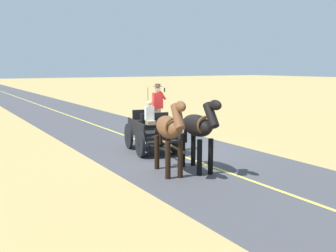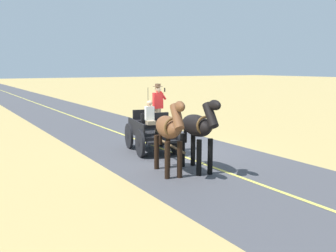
% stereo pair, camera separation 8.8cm
% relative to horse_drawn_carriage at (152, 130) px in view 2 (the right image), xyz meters
% --- Properties ---
extents(ground_plane, '(200.00, 200.00, 0.00)m').
position_rel_horse_drawn_carriage_xyz_m(ground_plane, '(-0.54, 0.53, -0.82)').
color(ground_plane, tan).
extents(road_surface, '(5.76, 160.00, 0.01)m').
position_rel_horse_drawn_carriage_xyz_m(road_surface, '(-0.54, 0.53, -0.81)').
color(road_surface, '#424247').
rests_on(road_surface, ground).
extents(road_centre_stripe, '(0.12, 160.00, 0.00)m').
position_rel_horse_drawn_carriage_xyz_m(road_centre_stripe, '(-0.54, 0.53, -0.81)').
color(road_centre_stripe, '#DBCC4C').
rests_on(road_centre_stripe, road_surface).
extents(horse_drawn_carriage, '(1.85, 4.51, 2.50)m').
position_rel_horse_drawn_carriage_xyz_m(horse_drawn_carriage, '(0.00, 0.00, 0.00)').
color(horse_drawn_carriage, black).
rests_on(horse_drawn_carriage, ground).
extents(horse_near_side, '(0.77, 2.15, 2.21)m').
position_rel_horse_drawn_carriage_xyz_m(horse_near_side, '(0.13, 3.06, 0.51)').
color(horse_near_side, black).
rests_on(horse_near_side, ground).
extents(horse_off_side, '(0.91, 2.15, 2.21)m').
position_rel_horse_drawn_carriage_xyz_m(horse_off_side, '(1.02, 2.89, 0.51)').
color(horse_off_side, brown).
rests_on(horse_off_side, ground).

